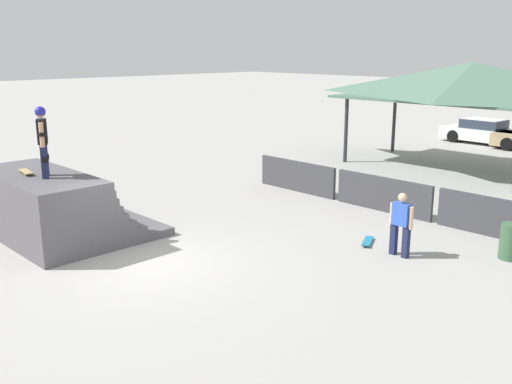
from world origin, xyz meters
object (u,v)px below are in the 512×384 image
Objects in this scene: skater_on_deck at (43,137)px; skateboard_on_deck at (26,172)px; parked_car_white at (485,132)px; bystander_walking at (401,221)px; trash_bin at (511,242)px; skateboard_on_ground at (367,241)px.

skateboard_on_deck is at bearing -135.59° from skater_on_deck.
parked_car_white is at bearing 95.61° from skateboard_on_deck.
skater_on_deck reaches higher than bystander_walking.
skateboard_on_ground is at bearing -152.72° from trash_bin.
skateboard_on_deck is at bearing 38.22° from bystander_walking.
parked_car_white is (1.31, 23.41, -1.17)m from skateboard_on_deck.
skateboard_on_deck is 23.48m from parked_car_white.
skateboard_on_ground is 18.20m from parked_car_white.
trash_bin is at bearing 90.34° from skateboard_on_ground.
bystander_walking is at bearing 46.82° from skateboard_on_deck.
trash_bin is at bearing -61.14° from parked_car_white.
skateboard_on_deck is (-0.66, -0.22, -0.94)m from skater_on_deck.
skater_on_deck is at bearing 27.04° from skateboard_on_deck.
skater_on_deck is at bearing 39.77° from bystander_walking.
parked_car_white is at bearing 116.55° from trash_bin.
bystander_walking is (6.70, 5.54, -1.86)m from skater_on_deck.
bystander_walking is 1.87× the size of skateboard_on_ground.
skateboard_on_ground is (6.33, 5.93, -1.72)m from skateboard_on_deck.
parked_car_white is (-7.98, 15.96, 0.18)m from trash_bin.
skateboard_on_ground is (5.67, 5.71, -2.66)m from skater_on_deck.
trash_bin is (1.92, 1.70, -0.43)m from bystander_walking.
parked_car_white is (-6.05, 17.66, -0.26)m from bystander_walking.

